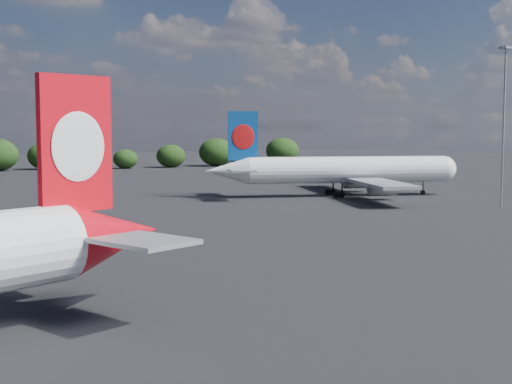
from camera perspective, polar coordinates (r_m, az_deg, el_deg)
name	(u,v)px	position (r m, az deg, el deg)	size (l,w,h in m)	color
china_southern_airliner	(339,171)	(126.50, 6.68, 1.71)	(45.06, 43.19, 14.92)	white
floodlight_mast_near	(504,106)	(112.52, 19.24, 6.53)	(1.60, 1.60, 24.03)	gray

